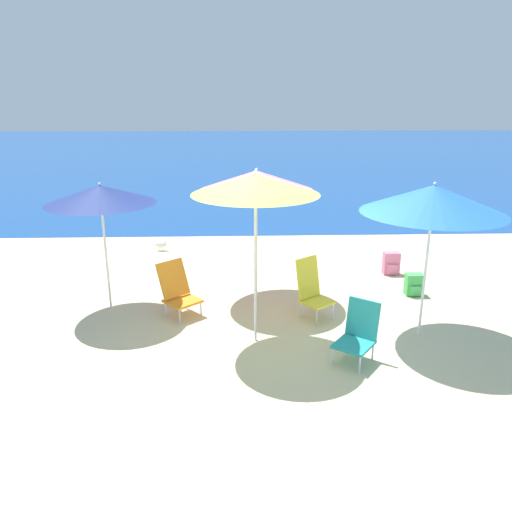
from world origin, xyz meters
TOP-DOWN VIEW (x-y plane):
  - ground_plane at (0.00, 0.00)m, footprint 60.00×60.00m
  - sea_water at (0.00, 25.22)m, footprint 60.00×40.00m
  - beach_umbrella_pink at (-0.07, 1.35)m, footprint 1.83×1.83m
  - beach_umbrella_blue at (2.19, -0.15)m, footprint 1.89×1.89m
  - beach_umbrella_navy at (-2.41, 0.91)m, footprint 1.64×1.64m
  - beach_umbrella_lime at (-0.14, -0.24)m, footprint 1.65×1.65m
  - beach_chair_yellow at (0.74, 0.51)m, footprint 0.62×0.63m
  - beach_chair_orange at (-1.31, 0.69)m, footprint 0.73×0.74m
  - beach_chair_teal at (1.15, -0.80)m, footprint 0.66×0.68m
  - backpack_green at (2.62, 1.32)m, footprint 0.29×0.22m
  - backpack_pink at (2.54, 2.39)m, footprint 0.30×0.20m
  - seagull at (-2.07, 4.08)m, footprint 0.27×0.11m

SIDE VIEW (x-z plane):
  - ground_plane at x=0.00m, z-range 0.00..0.00m
  - sea_water at x=0.00m, z-range 0.00..0.01m
  - seagull at x=-2.07m, z-range 0.03..0.25m
  - backpack_green at x=2.62m, z-range 0.00..0.37m
  - backpack_pink at x=2.54m, z-range 0.00..0.42m
  - beach_chair_teal at x=1.15m, z-range 0.00..0.77m
  - beach_chair_orange at x=-1.31m, z-range 0.00..0.82m
  - beach_chair_yellow at x=0.74m, z-range 0.01..0.93m
  - beach_umbrella_navy at x=-2.41m, z-range 0.83..2.85m
  - beach_umbrella_blue at x=2.19m, z-range 0.86..3.04m
  - beach_umbrella_pink at x=-0.07m, z-range 0.88..3.05m
  - beach_umbrella_lime at x=-0.14m, z-range 1.00..3.36m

